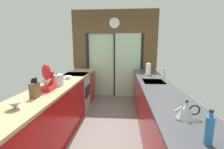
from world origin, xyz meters
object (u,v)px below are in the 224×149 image
(stand_mixer, at_px, (47,80))
(oven_range, at_px, (76,92))
(kettle, at_px, (186,110))
(soap_bottle, at_px, (209,130))
(mixing_bowl_far, at_px, (68,77))
(mixing_bowl_near, at_px, (15,105))
(stock_pot, at_px, (57,80))
(knife_block, at_px, (35,90))
(paper_towel_roll, at_px, (148,69))

(stand_mixer, bearing_deg, oven_range, 90.72)
(kettle, bearing_deg, soap_bottle, -90.27)
(oven_range, relative_size, mixing_bowl_far, 5.62)
(stand_mixer, bearing_deg, kettle, -24.87)
(mixing_bowl_near, xyz_separation_m, stock_pot, (0.00, 1.06, 0.05))
(mixing_bowl_far, bearing_deg, stock_pot, -90.00)
(stand_mixer, bearing_deg, soap_bottle, -34.45)
(stand_mixer, height_order, kettle, stand_mixer)
(kettle, height_order, soap_bottle, soap_bottle)
(stand_mixer, bearing_deg, mixing_bowl_far, 90.00)
(oven_range, height_order, knife_block, knife_block)
(stand_mixer, xyz_separation_m, stock_pot, (-0.00, 0.33, -0.07))
(mixing_bowl_near, bearing_deg, stand_mixer, 90.00)
(mixing_bowl_far, distance_m, kettle, 2.46)
(kettle, height_order, paper_towel_roll, paper_towel_roll)
(knife_block, bearing_deg, mixing_bowl_near, -90.02)
(mixing_bowl_near, distance_m, knife_block, 0.39)
(knife_block, xyz_separation_m, soap_bottle, (1.78, -0.87, 0.00))
(stand_mixer, relative_size, kettle, 1.74)
(mixing_bowl_far, distance_m, stand_mixer, 0.88)
(oven_range, relative_size, mixing_bowl_near, 6.30)
(oven_range, bearing_deg, mixing_bowl_far, -88.24)
(mixing_bowl_far, bearing_deg, stand_mixer, -90.00)
(oven_range, relative_size, soap_bottle, 3.61)
(mixing_bowl_far, xyz_separation_m, stock_pot, (-0.00, -0.54, 0.06))
(mixing_bowl_near, xyz_separation_m, kettle, (1.78, -0.09, 0.03))
(oven_range, xyz_separation_m, stand_mixer, (0.02, -1.47, 0.63))
(knife_block, distance_m, soap_bottle, 1.98)
(mixing_bowl_near, distance_m, paper_towel_roll, 2.85)
(stock_pot, xyz_separation_m, soap_bottle, (1.78, -1.55, 0.01))
(mixing_bowl_far, relative_size, soap_bottle, 0.64)
(kettle, bearing_deg, mixing_bowl_near, 177.14)
(oven_range, bearing_deg, knife_block, -89.42)
(stock_pot, bearing_deg, knife_block, -89.99)
(oven_range, distance_m, stand_mixer, 1.60)
(mixing_bowl_near, relative_size, paper_towel_roll, 0.48)
(mixing_bowl_near, bearing_deg, kettle, -2.86)
(stand_mixer, relative_size, soap_bottle, 1.65)
(mixing_bowl_far, distance_m, soap_bottle, 2.75)
(mixing_bowl_far, height_order, kettle, kettle)
(knife_block, height_order, stock_pot, knife_block)
(mixing_bowl_far, relative_size, knife_block, 0.58)
(soap_bottle, height_order, paper_towel_roll, paper_towel_roll)
(kettle, xyz_separation_m, paper_towel_roll, (-0.00, 2.32, 0.06))
(stand_mixer, distance_m, stock_pot, 0.33)
(oven_range, height_order, soap_bottle, soap_bottle)
(soap_bottle, bearing_deg, oven_range, 123.77)
(mixing_bowl_near, relative_size, mixing_bowl_far, 0.89)
(mixing_bowl_far, bearing_deg, oven_range, 91.76)
(mixing_bowl_near, xyz_separation_m, knife_block, (0.00, 0.39, 0.06))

